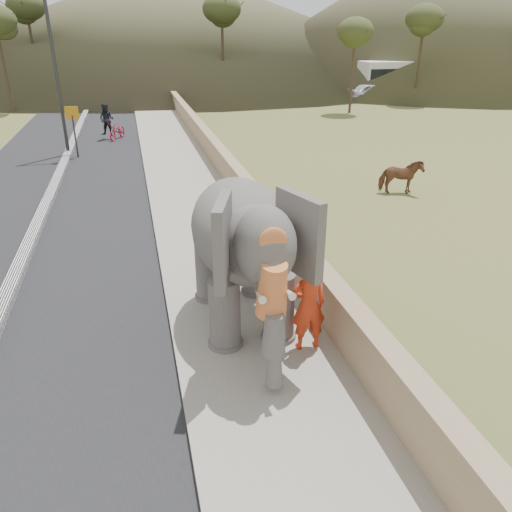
# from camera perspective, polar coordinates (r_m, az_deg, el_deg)

# --- Properties ---
(ground) EXTENTS (160.00, 160.00, 0.00)m
(ground) POSITION_cam_1_polar(r_m,az_deg,el_deg) (9.96, -0.52, -10.08)
(ground) COLOR olive
(ground) RESTS_ON ground
(road) EXTENTS (7.00, 120.00, 0.03)m
(road) POSITION_cam_1_polar(r_m,az_deg,el_deg) (19.10, -22.70, 5.39)
(road) COLOR black
(road) RESTS_ON ground
(median) EXTENTS (0.35, 120.00, 0.22)m
(median) POSITION_cam_1_polar(r_m,az_deg,el_deg) (19.07, -22.75, 5.66)
(median) COLOR black
(median) RESTS_ON ground
(walkway) EXTENTS (3.00, 120.00, 0.15)m
(walkway) POSITION_cam_1_polar(r_m,az_deg,el_deg) (18.92, -7.61, 7.12)
(walkway) COLOR #9E9687
(walkway) RESTS_ON ground
(parapet) EXTENTS (0.30, 120.00, 1.10)m
(parapet) POSITION_cam_1_polar(r_m,az_deg,el_deg) (19.02, -2.69, 8.89)
(parapet) COLOR tan
(parapet) RESTS_ON ground
(lamppost) EXTENTS (1.76, 0.36, 8.00)m
(lamppost) POSITION_cam_1_polar(r_m,az_deg,el_deg) (26.15, -21.55, 21.22)
(lamppost) COLOR #303035
(lamppost) RESTS_ON ground
(signboard) EXTENTS (0.60, 0.08, 2.40)m
(signboard) POSITION_cam_1_polar(r_m,az_deg,el_deg) (25.73, -20.16, 14.08)
(signboard) COLOR #2D2D33
(signboard) RESTS_ON ground
(cow) EXTENTS (1.65, 1.01, 1.30)m
(cow) POSITION_cam_1_polar(r_m,az_deg,el_deg) (19.53, 16.20, 8.67)
(cow) COLOR brown
(cow) RESTS_ON ground
(distant_car) EXTENTS (4.33, 1.97, 1.44)m
(distant_car) POSITION_cam_1_polar(r_m,az_deg,el_deg) (46.61, 13.09, 17.80)
(distant_car) COLOR silver
(distant_car) RESTS_ON ground
(bus_white) EXTENTS (11.05, 2.71, 3.10)m
(bus_white) POSITION_cam_1_polar(r_m,az_deg,el_deg) (50.39, 18.03, 18.69)
(bus_white) COLOR white
(bus_white) RESTS_ON ground
(hill_right) EXTENTS (56.00, 56.00, 16.00)m
(hill_right) POSITION_cam_1_polar(r_m,az_deg,el_deg) (70.98, 20.38, 25.01)
(hill_right) COLOR brown
(hill_right) RESTS_ON ground
(hill_far) EXTENTS (80.00, 80.00, 14.00)m
(hill_far) POSITION_cam_1_polar(r_m,az_deg,el_deg) (78.30, -9.75, 25.14)
(hill_far) COLOR brown
(hill_far) RESTS_ON ground
(elephant_and_man) EXTENTS (2.34, 4.22, 3.06)m
(elephant_and_man) POSITION_cam_1_polar(r_m,az_deg,el_deg) (9.87, -1.59, 0.68)
(elephant_and_man) COLOR #67615D
(elephant_and_man) RESTS_ON ground
(motorcyclist) EXTENTS (1.66, 1.89, 1.98)m
(motorcyclist) POSITION_cam_1_polar(r_m,az_deg,el_deg) (29.79, -16.10, 14.14)
(motorcyclist) COLOR maroon
(motorcyclist) RESTS_ON ground
(trees) EXTENTS (46.75, 46.08, 9.19)m
(trees) POSITION_cam_1_polar(r_m,az_deg,el_deg) (36.05, -10.67, 21.64)
(trees) COLOR #473828
(trees) RESTS_ON ground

